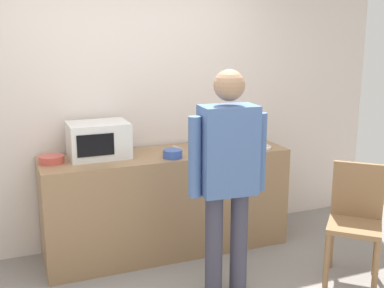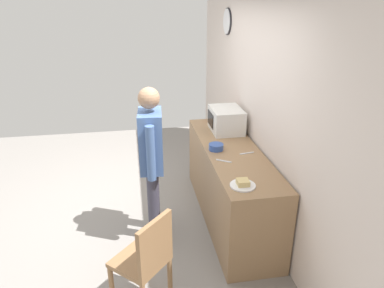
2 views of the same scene
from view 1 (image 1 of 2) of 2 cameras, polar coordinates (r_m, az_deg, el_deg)
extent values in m
cube|color=silver|center=(4.42, -8.41, 4.56)|extent=(5.40, 0.10, 2.60)
cube|color=#93704C|center=(4.35, -3.05, -6.92)|extent=(2.18, 0.62, 0.91)
cube|color=silver|center=(4.12, -11.14, 0.50)|extent=(0.50, 0.38, 0.30)
cube|color=black|center=(3.92, -11.45, -0.14)|extent=(0.30, 0.01, 0.18)
cylinder|color=white|center=(4.44, 7.91, -0.35)|extent=(0.24, 0.24, 0.01)
cube|color=#D6BA76|center=(4.43, 7.92, 0.06)|extent=(0.11, 0.11, 0.05)
cylinder|color=#33519E|center=(4.04, -2.33, -1.18)|extent=(0.17, 0.17, 0.07)
cylinder|color=#C64C42|center=(4.05, -16.47, -1.76)|extent=(0.21, 0.21, 0.06)
cube|color=silver|center=(4.39, -1.74, -0.44)|extent=(0.05, 0.17, 0.01)
cube|color=silver|center=(4.17, 1.65, -1.17)|extent=(0.11, 0.15, 0.01)
cylinder|color=#3C3B4B|center=(3.67, 5.62, -11.74)|extent=(0.13, 0.13, 0.82)
cylinder|color=#3C3B4B|center=(3.60, 2.62, -12.19)|extent=(0.13, 0.13, 0.82)
cube|color=#47669E|center=(3.39, 4.34, -0.74)|extent=(0.42, 0.27, 0.64)
cylinder|color=#47669E|center=(3.50, 8.13, -0.94)|extent=(0.09, 0.09, 0.58)
cylinder|color=#47669E|center=(3.32, 0.31, -1.59)|extent=(0.09, 0.09, 0.58)
sphere|color=#A37A5B|center=(3.31, 4.48, 7.02)|extent=(0.22, 0.22, 0.22)
cylinder|color=olive|center=(3.94, 15.81, -13.33)|extent=(0.04, 0.04, 0.45)
cylinder|color=olive|center=(3.93, 21.12, -13.79)|extent=(0.04, 0.04, 0.45)
cylinder|color=olive|center=(4.26, 16.31, -11.27)|extent=(0.04, 0.04, 0.45)
cylinder|color=olive|center=(4.26, 21.17, -11.69)|extent=(0.04, 0.04, 0.45)
cube|color=olive|center=(4.00, 18.86, -9.31)|extent=(0.57, 0.57, 0.04)
cube|color=olive|center=(4.08, 19.24, -5.20)|extent=(0.32, 0.30, 0.45)
camera|label=2|loc=(5.67, 40.05, 16.19)|focal=33.18mm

